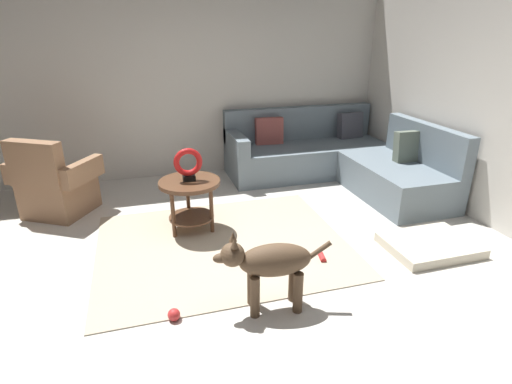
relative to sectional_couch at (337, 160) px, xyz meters
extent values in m
cube|color=silver|center=(-1.99, -2.01, -0.34)|extent=(6.00, 6.00, 0.10)
cube|color=silver|center=(-1.99, 0.93, 1.06)|extent=(6.00, 0.12, 2.70)
cube|color=#BCAD93|center=(-1.84, -1.31, -0.29)|extent=(2.30, 1.90, 0.01)
cube|color=slate|center=(-0.26, 0.39, -0.08)|extent=(2.20, 0.85, 0.42)
cube|color=slate|center=(-0.26, 0.75, 0.36)|extent=(2.20, 0.14, 0.46)
cube|color=slate|center=(0.41, -0.73, -0.08)|extent=(0.85, 1.40, 0.42)
cube|color=slate|center=(0.77, -0.73, 0.36)|extent=(0.14, 1.40, 0.46)
cube|color=slate|center=(-1.28, 0.39, 0.24)|extent=(0.16, 0.85, 0.22)
cube|color=#4C4C56|center=(0.49, 0.60, 0.30)|extent=(0.40, 0.22, 0.39)
cube|color=#994C47|center=(-0.76, 0.60, 0.30)|extent=(0.39, 0.18, 0.39)
cube|color=slate|center=(0.62, -0.63, 0.30)|extent=(0.38, 0.16, 0.39)
cube|color=#936B4C|center=(-3.41, -0.07, -0.09)|extent=(0.82, 0.82, 0.40)
cube|color=#936B4C|center=(-3.53, -0.28, 0.35)|extent=(0.59, 0.43, 0.48)
cube|color=#936B4C|center=(-3.71, 0.11, 0.22)|extent=(0.39, 0.57, 0.22)
cube|color=#936B4C|center=(-3.11, -0.25, 0.22)|extent=(0.39, 0.57, 0.22)
cylinder|color=brown|center=(-2.07, -0.92, 0.23)|extent=(0.60, 0.60, 0.04)
cylinder|color=brown|center=(-2.07, -0.92, -0.14)|extent=(0.45, 0.45, 0.02)
cylinder|color=brown|center=(-2.07, -0.71, -0.04)|extent=(0.04, 0.04, 0.50)
cylinder|color=brown|center=(-2.26, -1.03, -0.04)|extent=(0.04, 0.04, 0.50)
cylinder|color=brown|center=(-1.89, -1.03, -0.04)|extent=(0.04, 0.04, 0.50)
cube|color=black|center=(-2.07, -0.92, 0.27)|extent=(0.12, 0.08, 0.05)
torus|color=red|center=(-2.07, -0.92, 0.44)|extent=(0.28, 0.06, 0.28)
cube|color=beige|center=(-0.01, -1.93, -0.25)|extent=(0.80, 0.60, 0.09)
cylinder|color=brown|center=(-1.83, -2.38, -0.13)|extent=(0.07, 0.07, 0.32)
cylinder|color=brown|center=(-1.82, -2.24, -0.13)|extent=(0.07, 0.07, 0.32)
cylinder|color=brown|center=(-1.52, -2.42, -0.13)|extent=(0.07, 0.07, 0.32)
cylinder|color=brown|center=(-1.51, -2.28, -0.13)|extent=(0.07, 0.07, 0.32)
ellipsoid|color=brown|center=(-1.67, -2.33, 0.11)|extent=(0.54, 0.28, 0.24)
sphere|color=brown|center=(-1.97, -2.30, 0.18)|extent=(0.17, 0.17, 0.17)
ellipsoid|color=brown|center=(-2.04, -2.29, 0.16)|extent=(0.13, 0.08, 0.07)
cone|color=brown|center=(-1.96, -2.34, 0.30)|extent=(0.06, 0.06, 0.07)
cone|color=brown|center=(-1.95, -2.25, 0.30)|extent=(0.06, 0.06, 0.07)
cylinder|color=brown|center=(-1.36, -2.37, 0.15)|extent=(0.20, 0.06, 0.16)
sphere|color=red|center=(-2.39, -2.26, -0.25)|extent=(0.09, 0.09, 0.09)
cylinder|color=red|center=(-1.05, -1.80, -0.27)|extent=(0.08, 0.16, 0.05)
camera|label=1|loc=(-2.50, -4.66, 1.62)|focal=28.53mm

